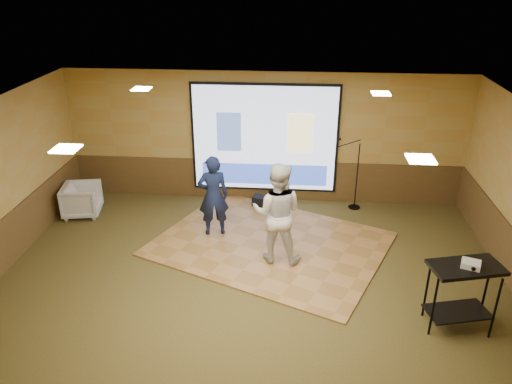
# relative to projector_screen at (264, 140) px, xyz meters

# --- Properties ---
(ground) EXTENTS (9.00, 9.00, 0.00)m
(ground) POSITION_rel_projector_screen_xyz_m (0.00, -3.44, -1.47)
(ground) COLOR #333D1B
(ground) RESTS_ON ground
(room_shell) EXTENTS (9.04, 7.04, 3.02)m
(room_shell) POSITION_rel_projector_screen_xyz_m (0.00, -3.44, 0.62)
(room_shell) COLOR #AE9148
(room_shell) RESTS_ON ground
(wainscot_back) EXTENTS (9.00, 0.04, 0.95)m
(wainscot_back) POSITION_rel_projector_screen_xyz_m (0.00, 0.04, -1.00)
(wainscot_back) COLOR #4C3919
(wainscot_back) RESTS_ON ground
(wainscot_left) EXTENTS (0.04, 7.00, 0.95)m
(wainscot_left) POSITION_rel_projector_screen_xyz_m (-4.48, -3.44, -1.00)
(wainscot_left) COLOR #4C3919
(wainscot_left) RESTS_ON ground
(projector_screen) EXTENTS (3.32, 0.06, 2.52)m
(projector_screen) POSITION_rel_projector_screen_xyz_m (0.00, 0.00, 0.00)
(projector_screen) COLOR black
(projector_screen) RESTS_ON room_shell
(downlight_nw) EXTENTS (0.32, 0.32, 0.02)m
(downlight_nw) POSITION_rel_projector_screen_xyz_m (-2.20, -1.64, 1.50)
(downlight_nw) COLOR #FFEABF
(downlight_nw) RESTS_ON room_shell
(downlight_ne) EXTENTS (0.32, 0.32, 0.02)m
(downlight_ne) POSITION_rel_projector_screen_xyz_m (2.20, -1.64, 1.50)
(downlight_ne) COLOR #FFEABF
(downlight_ne) RESTS_ON room_shell
(downlight_sw) EXTENTS (0.32, 0.32, 0.02)m
(downlight_sw) POSITION_rel_projector_screen_xyz_m (-2.20, -4.94, 1.50)
(downlight_sw) COLOR #FFEABF
(downlight_sw) RESTS_ON room_shell
(downlight_se) EXTENTS (0.32, 0.32, 0.02)m
(downlight_se) POSITION_rel_projector_screen_xyz_m (2.20, -4.94, 1.50)
(downlight_se) COLOR #FFEABF
(downlight_se) RESTS_ON room_shell
(dance_floor) EXTENTS (5.22, 4.70, 0.03)m
(dance_floor) POSITION_rel_projector_screen_xyz_m (0.26, -2.09, -1.46)
(dance_floor) COLOR #A1713B
(dance_floor) RESTS_ON ground
(player_left) EXTENTS (0.69, 0.54, 1.69)m
(player_left) POSITION_rel_projector_screen_xyz_m (-0.91, -1.76, -0.60)
(player_left) COLOR #131C3C
(player_left) RESTS_ON dance_floor
(player_right) EXTENTS (1.02, 0.84, 1.92)m
(player_right) POSITION_rel_projector_screen_xyz_m (0.41, -2.64, -0.48)
(player_right) COLOR beige
(player_right) RESTS_ON dance_floor
(av_table) EXTENTS (1.05, 0.55, 1.10)m
(av_table) POSITION_rel_projector_screen_xyz_m (3.25, -4.31, -0.68)
(av_table) COLOR black
(av_table) RESTS_ON ground
(projector) EXTENTS (0.33, 0.30, 0.09)m
(projector) POSITION_rel_projector_screen_xyz_m (3.29, -4.33, -0.33)
(projector) COLOR white
(projector) RESTS_ON av_table
(mic_stand) EXTENTS (0.65, 0.27, 1.67)m
(mic_stand) POSITION_rel_projector_screen_xyz_m (2.04, -0.29, -0.98)
(mic_stand) COLOR black
(mic_stand) RESTS_ON ground
(banquet_chair) EXTENTS (0.90, 0.89, 0.71)m
(banquet_chair) POSITION_rel_projector_screen_xyz_m (-3.95, -1.13, -1.12)
(banquet_chair) COLOR gray
(banquet_chair) RESTS_ON ground
(duffel_bag) EXTENTS (0.46, 0.37, 0.25)m
(duffel_bag) POSITION_rel_projector_screen_xyz_m (-0.02, -0.41, -1.35)
(duffel_bag) COLOR black
(duffel_bag) RESTS_ON ground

